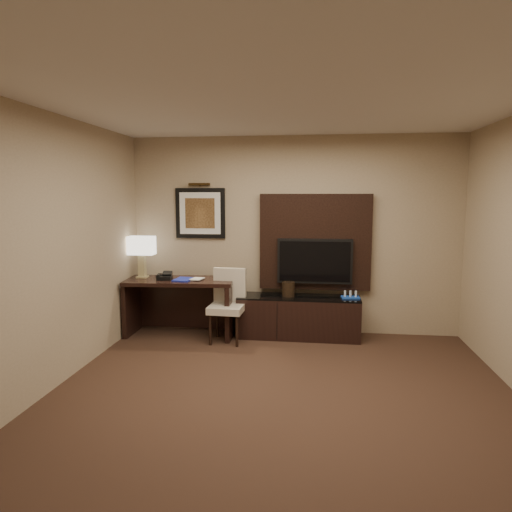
% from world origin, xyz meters
% --- Properties ---
extents(floor, '(4.50, 5.00, 0.01)m').
position_xyz_m(floor, '(0.00, 0.00, -0.01)').
color(floor, '#331F17').
rests_on(floor, ground).
extents(ceiling, '(4.50, 5.00, 0.01)m').
position_xyz_m(ceiling, '(0.00, 0.00, 2.70)').
color(ceiling, silver).
rests_on(ceiling, wall_back).
extents(wall_back, '(4.50, 0.01, 2.70)m').
position_xyz_m(wall_back, '(0.00, 2.50, 1.35)').
color(wall_back, tan).
rests_on(wall_back, floor).
extents(wall_front, '(4.50, 0.01, 2.70)m').
position_xyz_m(wall_front, '(0.00, -2.50, 1.35)').
color(wall_front, tan).
rests_on(wall_front, floor).
extents(wall_left, '(0.01, 5.00, 2.70)m').
position_xyz_m(wall_left, '(-2.25, 0.00, 1.35)').
color(wall_left, tan).
rests_on(wall_left, floor).
extents(desk, '(1.48, 0.71, 0.78)m').
position_xyz_m(desk, '(-1.50, 2.10, 0.39)').
color(desk, black).
rests_on(desk, floor).
extents(credenza, '(1.63, 0.47, 0.56)m').
position_xyz_m(credenza, '(0.09, 2.20, 0.28)').
color(credenza, black).
rests_on(credenza, floor).
extents(tv_wall_panel, '(1.50, 0.12, 1.30)m').
position_xyz_m(tv_wall_panel, '(0.30, 2.44, 1.27)').
color(tv_wall_panel, black).
rests_on(tv_wall_panel, wall_back).
extents(tv, '(1.00, 0.08, 0.60)m').
position_xyz_m(tv, '(0.30, 2.34, 1.02)').
color(tv, black).
rests_on(tv, tv_wall_panel).
extents(artwork, '(0.70, 0.04, 0.70)m').
position_xyz_m(artwork, '(-1.30, 2.48, 1.65)').
color(artwork, black).
rests_on(artwork, wall_back).
extents(picture_light, '(0.04, 0.04, 0.30)m').
position_xyz_m(picture_light, '(-1.30, 2.44, 2.05)').
color(picture_light, '#422F15').
rests_on(picture_light, wall_back).
extents(desk_chair, '(0.46, 0.53, 0.91)m').
position_xyz_m(desk_chair, '(-0.82, 1.89, 0.45)').
color(desk_chair, beige).
rests_on(desk_chair, floor).
extents(table_lamp, '(0.38, 0.26, 0.57)m').
position_xyz_m(table_lamp, '(-2.05, 2.16, 1.06)').
color(table_lamp, tan).
rests_on(table_lamp, desk).
extents(desk_phone, '(0.20, 0.19, 0.09)m').
position_xyz_m(desk_phone, '(-1.70, 2.05, 0.82)').
color(desk_phone, black).
rests_on(desk_phone, desk).
extents(blue_folder, '(0.25, 0.32, 0.02)m').
position_xyz_m(blue_folder, '(-1.44, 2.04, 0.78)').
color(blue_folder, '#172397').
rests_on(blue_folder, desk).
extents(book, '(0.15, 0.05, 0.21)m').
position_xyz_m(book, '(-1.34, 2.10, 0.88)').
color(book, '#BFB996').
rests_on(book, desk).
extents(ice_bucket, '(0.19, 0.19, 0.19)m').
position_xyz_m(ice_bucket, '(-0.04, 2.20, 0.66)').
color(ice_bucket, black).
rests_on(ice_bucket, credenza).
extents(minibar_tray, '(0.25, 0.16, 0.08)m').
position_xyz_m(minibar_tray, '(0.77, 2.19, 0.60)').
color(minibar_tray, '#1B47B0').
rests_on(minibar_tray, credenza).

